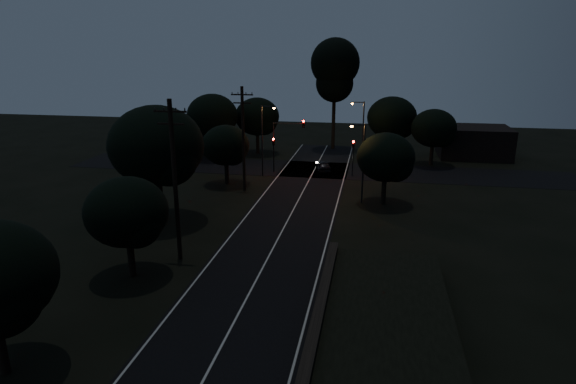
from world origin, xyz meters
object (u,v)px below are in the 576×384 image
(utility_pole_mid, at_px, (175,179))
(car, at_px, (323,166))
(signal_right, at_px, (353,151))
(signal_left, at_px, (274,148))
(streetlight_c, at_px, (362,158))
(tall_pine, at_px, (335,70))
(utility_pole_far, at_px, (243,138))
(streetlight_a, at_px, (264,136))
(signal_mast, at_px, (288,136))
(streetlight_b, at_px, (361,130))

(utility_pole_mid, relative_size, car, 2.88)
(signal_right, bearing_deg, signal_left, 180.00)
(signal_left, relative_size, streetlight_c, 0.55)
(tall_pine, height_order, signal_right, tall_pine)
(signal_right, relative_size, car, 1.07)
(utility_pole_far, relative_size, streetlight_a, 1.31)
(signal_left, xyz_separation_m, signal_right, (9.20, 0.00, 0.00))
(signal_mast, relative_size, car, 1.64)
(utility_pole_mid, relative_size, signal_left, 2.68)
(car, bearing_deg, streetlight_a, 14.57)
(utility_pole_far, xyz_separation_m, car, (7.12, 9.34, -4.83))
(utility_pole_far, height_order, streetlight_a, utility_pole_far)
(streetlight_a, relative_size, streetlight_b, 1.00)
(utility_pole_far, distance_m, streetlight_c, 12.05)
(utility_pole_far, distance_m, streetlight_b, 16.51)
(tall_pine, distance_m, car, 17.23)
(utility_pole_mid, distance_m, streetlight_b, 31.15)
(utility_pole_mid, distance_m, signal_left, 25.19)
(utility_pole_mid, height_order, signal_right, utility_pole_mid)
(signal_right, height_order, streetlight_a, streetlight_a)
(utility_pole_mid, distance_m, signal_right, 27.30)
(utility_pole_mid, distance_m, streetlight_a, 23.04)
(signal_mast, bearing_deg, car, 18.42)
(utility_pole_mid, distance_m, utility_pole_far, 17.00)
(signal_left, distance_m, signal_right, 9.20)
(utility_pole_mid, bearing_deg, streetlight_c, 51.74)
(signal_left, bearing_deg, streetlight_c, -43.76)
(signal_right, distance_m, streetlight_b, 4.45)
(streetlight_c, bearing_deg, signal_right, 97.02)
(car, bearing_deg, signal_mast, 5.57)
(utility_pole_mid, height_order, signal_mast, utility_pole_mid)
(streetlight_c, bearing_deg, signal_mast, 131.19)
(tall_pine, distance_m, signal_left, 18.05)
(streetlight_a, bearing_deg, signal_left, 70.41)
(streetlight_a, height_order, streetlight_c, streetlight_a)
(utility_pole_mid, xyz_separation_m, streetlight_c, (11.83, 15.00, -1.39))
(streetlight_b, xyz_separation_m, streetlight_c, (0.52, -14.00, -0.29))
(signal_left, height_order, car, signal_left)
(signal_right, relative_size, streetlight_c, 0.55)
(tall_pine, relative_size, signal_right, 3.77)
(signal_right, distance_m, signal_mast, 7.66)
(signal_mast, bearing_deg, signal_left, -179.87)
(utility_pole_mid, bearing_deg, car, 74.86)
(utility_pole_far, bearing_deg, streetlight_c, -9.60)
(utility_pole_mid, distance_m, streetlight_c, 19.15)
(signal_right, height_order, streetlight_c, streetlight_c)
(utility_pole_mid, distance_m, car, 27.75)
(utility_pole_mid, xyz_separation_m, signal_left, (1.40, 24.99, -2.90))
(signal_right, relative_size, streetlight_b, 0.51)
(tall_pine, relative_size, car, 4.05)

